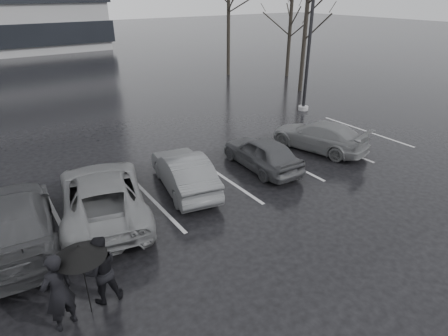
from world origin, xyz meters
TOP-DOWN VIEW (x-y plane):
  - ground at (0.00, 0.00)m, footprint 160.00×160.00m
  - car_main at (2.25, 2.14)m, footprint 1.60×3.67m
  - car_west_a at (-0.97, 2.32)m, footprint 2.03×4.03m
  - car_west_b at (-3.75, 2.19)m, footprint 3.38×5.38m
  - car_west_c at (-6.13, 2.14)m, footprint 2.42×5.02m
  - car_east at (5.41, 2.24)m, footprint 2.65×4.39m
  - pedestrian_left at (-5.73, -1.41)m, footprint 0.74×0.61m
  - pedestrian_right at (-4.84, -1.15)m, footprint 0.82×0.66m
  - umbrella at (-5.21, -1.35)m, footprint 1.02×1.02m
  - lamp_post at (9.00, 6.69)m, footprint 0.55×0.55m
  - stall_stripes at (-0.80, 2.50)m, footprint 19.72×5.00m
  - tree_east at (12.00, 10.00)m, footprint 0.26×0.26m
  - tree_ne at (14.50, 14.00)m, footprint 0.26×0.26m
  - tree_north at (11.00, 17.00)m, footprint 0.26×0.26m

SIDE VIEW (x-z plane):
  - ground at x=0.00m, z-range 0.00..0.00m
  - stall_stripes at x=-0.80m, z-range 0.00..0.00m
  - car_east at x=5.41m, z-range 0.00..1.19m
  - car_main at x=2.25m, z-range 0.00..1.23m
  - car_west_a at x=-0.97m, z-range 0.00..1.27m
  - car_west_b at x=-3.75m, z-range 0.00..1.39m
  - car_west_c at x=-6.13m, z-range 0.00..1.41m
  - pedestrian_right at x=-4.84m, z-range 0.00..1.61m
  - pedestrian_left at x=-5.73m, z-range 0.00..1.75m
  - umbrella at x=-5.21m, z-range 0.71..2.44m
  - tree_ne at x=14.50m, z-range 0.00..7.00m
  - tree_east at x=12.00m, z-range 0.00..8.00m
  - tree_north at x=11.00m, z-range 0.00..8.50m
  - lamp_post at x=9.00m, z-range -0.42..9.63m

